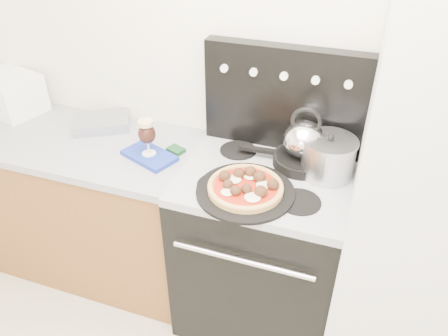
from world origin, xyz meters
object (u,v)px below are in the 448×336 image
at_px(oven_mitt, 149,156).
at_px(stock_pot, 328,158).
at_px(beer_glass, 147,137).
at_px(pizza_pan, 245,191).
at_px(stove_body, 261,251).
at_px(skillet, 301,160).
at_px(fridge, 435,205).
at_px(toaster_oven, 10,93).
at_px(pizza, 245,186).
at_px(base_cabinet, 80,205).
at_px(tea_kettle, 304,137).

height_order(oven_mitt, stock_pot, stock_pot).
relative_size(beer_glass, pizza_pan, 0.43).
xyz_separation_m(stove_body, oven_mitt, (-0.58, -0.02, 0.47)).
height_order(beer_glass, skillet, beer_glass).
distance_m(oven_mitt, stock_pot, 0.84).
height_order(fridge, toaster_oven, fridge).
relative_size(stove_body, beer_glass, 4.81).
bearing_deg(beer_glass, pizza, -14.78).
xyz_separation_m(fridge, pizza, (-0.75, -0.14, 0.01)).
relative_size(base_cabinet, tea_kettle, 7.07).
height_order(base_cabinet, beer_glass, beer_glass).
height_order(base_cabinet, stove_body, stove_body).
xyz_separation_m(stove_body, pizza_pan, (-0.05, -0.16, 0.49)).
bearing_deg(oven_mitt, base_cabinet, 174.92).
distance_m(fridge, oven_mitt, 1.28).
relative_size(pizza_pan, tea_kettle, 2.05).
xyz_separation_m(stove_body, skillet, (0.13, 0.13, 0.50)).
bearing_deg(oven_mitt, toaster_oven, 168.42).
bearing_deg(pizza, skillet, 57.75).
relative_size(fridge, beer_glass, 10.38).
bearing_deg(oven_mitt, stock_pot, 7.80).
distance_m(toaster_oven, beer_glass, 1.00).
relative_size(fridge, tea_kettle, 9.26).
relative_size(oven_mitt, tea_kettle, 1.27).
bearing_deg(stock_pot, beer_glass, -172.20).
distance_m(toaster_oven, stock_pot, 1.81).
height_order(pizza_pan, pizza, pizza).
bearing_deg(oven_mitt, skillet, 12.06).
xyz_separation_m(base_cabinet, oven_mitt, (0.53, -0.05, 0.48)).
bearing_deg(toaster_oven, skillet, 13.71).
xyz_separation_m(stove_body, tea_kettle, (0.13, 0.13, 0.63)).
xyz_separation_m(skillet, tea_kettle, (-0.00, 0.00, 0.13)).
distance_m(pizza, tea_kettle, 0.36).
xyz_separation_m(pizza, skillet, (0.18, 0.29, -0.01)).
xyz_separation_m(stove_body, fridge, (0.70, -0.03, 0.51)).
relative_size(stove_body, toaster_oven, 2.56).
bearing_deg(stock_pot, tea_kettle, 162.12).
xyz_separation_m(beer_glass, skillet, (0.71, 0.15, -0.07)).
relative_size(base_cabinet, toaster_oven, 4.22).
height_order(skillet, stock_pot, stock_pot).
height_order(stove_body, fridge, fridge).
height_order(toaster_oven, beer_glass, toaster_oven).
xyz_separation_m(fridge, oven_mitt, (-1.28, 0.00, -0.04)).
bearing_deg(pizza, stock_pot, 39.90).
bearing_deg(beer_glass, fridge, -0.14).
bearing_deg(tea_kettle, pizza_pan, -103.94).
relative_size(fridge, toaster_oven, 5.53).
xyz_separation_m(stove_body, pizza, (-0.05, -0.16, 0.52)).
relative_size(stove_body, stock_pot, 3.80).
bearing_deg(stock_pot, base_cabinet, -177.20).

